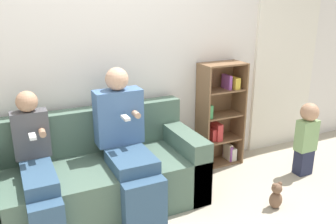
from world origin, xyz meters
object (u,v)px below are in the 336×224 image
Objects in this scene: child_seated at (37,167)px; bookshelf at (219,117)px; adult_seated at (126,140)px; teddy_bear at (276,196)px; toddler_standing at (307,136)px; couch at (95,178)px.

child_seated is 2.02m from bookshelf.
adult_seated reaches higher than teddy_bear.
toddler_standing is 3.12× the size of teddy_bear.
child_seated is 4.37× the size of teddy_bear.
teddy_bear is (1.17, -0.63, -0.52)m from adult_seated.
child_seated reaches higher than toddler_standing.
child_seated is 2.05m from teddy_bear.
teddy_bear is (-0.71, -0.38, -0.32)m from toddler_standing.
child_seated is at bearing 162.86° from teddy_bear.
couch is 1.54× the size of adult_seated.
bookshelf is (1.97, 0.43, -0.01)m from child_seated.
bookshelf is 4.56× the size of teddy_bear.
bookshelf reaches higher than teddy_bear.
adult_seated is 1.57× the size of toddler_standing.
toddler_standing is 0.69× the size of bookshelf.
adult_seated is (0.27, -0.10, 0.35)m from couch.
bookshelf is (-0.66, 0.64, 0.11)m from toddler_standing.
couch is 7.55× the size of teddy_bear.
adult_seated is 1.43m from teddy_bear.
couch is 1.73× the size of child_seated.
couch is 2.42× the size of toddler_standing.
couch is at bearing 170.94° from toddler_standing.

